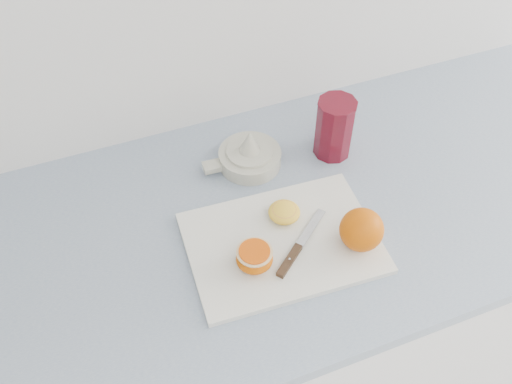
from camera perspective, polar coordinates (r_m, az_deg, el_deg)
counter at (r=1.49m, az=4.31°, el=-12.12°), size 2.36×0.64×0.89m
cutting_board at (r=1.05m, az=2.65°, el=-5.09°), size 0.36×0.27×0.01m
whole_orange at (r=1.03m, az=10.51°, el=-3.73°), size 0.08×0.08×0.08m
half_orange at (r=1.00m, az=-0.15°, el=-6.58°), size 0.07×0.07×0.04m
squeezed_shell at (r=1.07m, az=2.84°, el=-2.01°), size 0.06×0.06×0.03m
paring_knife at (r=1.02m, az=3.76°, el=-6.26°), size 0.14×0.12×0.01m
citrus_juicer at (r=1.17m, az=-0.69°, el=3.68°), size 0.16×0.13×0.09m
red_tumbler at (r=1.19m, az=7.83°, el=6.19°), size 0.08×0.08×0.13m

